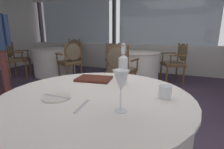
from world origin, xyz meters
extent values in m
plane|color=#47384C|center=(0.00, 0.00, 0.00)|extent=(13.09, 13.09, 0.00)
cube|color=silver|center=(0.00, 3.40, 0.42)|extent=(10.07, 0.12, 0.85)
cube|color=silver|center=(-3.16, 3.42, 1.60)|extent=(2.78, 0.02, 1.50)
cube|color=#333338|center=(-4.74, 3.40, 1.60)|extent=(0.08, 0.14, 1.50)
cube|color=silver|center=(0.00, 3.42, 1.60)|extent=(2.78, 0.02, 1.50)
cube|color=#333338|center=(-1.58, 3.40, 1.60)|extent=(0.08, 0.14, 1.50)
cylinder|color=white|center=(0.03, -0.79, 0.74)|extent=(1.27, 1.27, 0.02)
cylinder|color=white|center=(0.03, -0.79, 0.37)|extent=(1.23, 1.23, 0.73)
cylinder|color=silver|center=(-0.16, -0.95, 0.76)|extent=(0.18, 0.18, 0.01)
cube|color=silver|center=(-0.16, -0.95, 0.76)|extent=(0.20, 0.02, 0.00)
cube|color=silver|center=(0.06, -0.99, 0.75)|extent=(0.04, 0.18, 0.00)
cylinder|color=white|center=(0.12, -0.49, 0.86)|extent=(0.08, 0.08, 0.21)
cone|color=white|center=(0.12, -0.49, 0.98)|extent=(0.08, 0.08, 0.03)
cylinder|color=white|center=(0.12, -0.49, 1.02)|extent=(0.03, 0.03, 0.06)
sphere|color=silver|center=(0.12, -0.49, 1.06)|extent=(0.03, 0.03, 0.03)
cylinder|color=white|center=(0.27, -0.96, 0.75)|extent=(0.06, 0.06, 0.00)
cylinder|color=white|center=(0.27, -0.96, 0.81)|extent=(0.01, 0.01, 0.10)
cone|color=white|center=(0.27, -0.96, 0.91)|extent=(0.09, 0.09, 0.11)
cylinder|color=white|center=(0.47, -0.68, 0.79)|extent=(0.08, 0.08, 0.08)
cube|color=#512319|center=(-0.15, -0.48, 0.76)|extent=(0.33, 0.26, 0.02)
cylinder|color=white|center=(-0.42, 2.02, 0.74)|extent=(1.04, 1.04, 0.02)
cylinder|color=white|center=(-0.42, 2.02, 0.37)|extent=(1.01, 1.01, 0.73)
cube|color=brown|center=(-1.12, 2.51, 0.44)|extent=(0.64, 0.64, 0.05)
cube|color=#75664C|center=(-1.12, 2.51, 0.48)|extent=(0.59, 0.59, 0.04)
cylinder|color=brown|center=(-0.85, 2.56, 0.21)|extent=(0.04, 0.04, 0.41)
cylinder|color=brown|center=(-1.07, 2.23, 0.21)|extent=(0.04, 0.04, 0.41)
cylinder|color=brown|center=(-1.18, 2.79, 0.21)|extent=(0.04, 0.04, 0.41)
cylinder|color=brown|center=(-1.40, 2.46, 0.21)|extent=(0.04, 0.04, 0.41)
cylinder|color=brown|center=(-1.18, 2.79, 0.69)|extent=(0.04, 0.04, 0.45)
cylinder|color=brown|center=(-1.40, 2.46, 0.69)|extent=(0.04, 0.04, 0.45)
ellipsoid|color=#75664C|center=(-1.30, 2.63, 0.71)|extent=(0.26, 0.35, 0.38)
torus|color=brown|center=(-1.30, 2.63, 0.71)|extent=(0.25, 0.34, 0.39)
cube|color=brown|center=(-0.97, 2.70, 0.68)|extent=(0.32, 0.24, 0.03)
cylinder|color=brown|center=(-0.85, 2.62, 0.57)|extent=(0.03, 0.03, 0.22)
cube|color=brown|center=(-1.25, 2.29, 0.68)|extent=(0.32, 0.24, 0.03)
cylinder|color=brown|center=(-1.13, 2.21, 0.57)|extent=(0.03, 0.03, 0.22)
cube|color=brown|center=(-0.49, 1.17, 0.45)|extent=(0.50, 0.50, 0.05)
cube|color=#75664C|center=(-0.49, 1.17, 0.49)|extent=(0.46, 0.46, 0.04)
cylinder|color=brown|center=(-0.67, 1.38, 0.21)|extent=(0.04, 0.04, 0.42)
cylinder|color=brown|center=(-0.27, 1.35, 0.21)|extent=(0.04, 0.04, 0.42)
cylinder|color=brown|center=(-0.70, 0.98, 0.21)|extent=(0.04, 0.04, 0.42)
cylinder|color=brown|center=(-0.30, 0.95, 0.21)|extent=(0.04, 0.04, 0.42)
cylinder|color=brown|center=(-0.70, 0.98, 0.72)|extent=(0.04, 0.04, 0.50)
cylinder|color=brown|center=(-0.30, 0.95, 0.72)|extent=(0.04, 0.04, 0.50)
ellipsoid|color=#75664C|center=(-0.50, 0.95, 0.75)|extent=(0.39, 0.08, 0.42)
torus|color=brown|center=(-0.50, 0.95, 0.75)|extent=(0.43, 0.07, 0.43)
cube|color=brown|center=(-0.73, 1.21, 0.69)|extent=(0.07, 0.37, 0.03)
cylinder|color=brown|center=(-0.72, 1.35, 0.58)|extent=(0.03, 0.03, 0.22)
cube|color=brown|center=(-0.24, 1.17, 0.69)|extent=(0.07, 0.37, 0.03)
cylinder|color=brown|center=(-0.22, 1.31, 0.58)|extent=(0.03, 0.03, 0.22)
cube|color=brown|center=(0.36, 2.39, 0.45)|extent=(0.61, 0.61, 0.05)
cube|color=#75664C|center=(0.36, 2.39, 0.49)|extent=(0.56, 0.56, 0.04)
cylinder|color=brown|center=(0.26, 2.12, 0.21)|extent=(0.04, 0.04, 0.42)
cylinder|color=brown|center=(0.09, 2.49, 0.21)|extent=(0.04, 0.04, 0.42)
cylinder|color=brown|center=(0.62, 2.30, 0.21)|extent=(0.04, 0.04, 0.42)
cylinder|color=brown|center=(0.45, 2.66, 0.21)|extent=(0.04, 0.04, 0.42)
cylinder|color=brown|center=(0.62, 2.30, 0.71)|extent=(0.04, 0.04, 0.48)
cylinder|color=brown|center=(0.45, 2.66, 0.71)|extent=(0.04, 0.04, 0.48)
ellipsoid|color=#75664C|center=(0.55, 2.48, 0.73)|extent=(0.21, 0.37, 0.40)
torus|color=brown|center=(0.55, 2.48, 0.73)|extent=(0.21, 0.39, 0.41)
cube|color=brown|center=(0.45, 2.16, 0.69)|extent=(0.35, 0.19, 0.03)
cylinder|color=brown|center=(0.32, 2.10, 0.58)|extent=(0.03, 0.03, 0.22)
cube|color=brown|center=(0.23, 2.61, 0.69)|extent=(0.35, 0.19, 0.03)
cylinder|color=brown|center=(0.10, 2.55, 0.58)|extent=(0.03, 0.03, 0.22)
cylinder|color=white|center=(-2.83, 1.94, 0.74)|extent=(1.17, 1.17, 0.02)
cylinder|color=white|center=(-2.83, 1.94, 0.37)|extent=(1.14, 1.14, 0.73)
cube|color=brown|center=(-3.59, 1.41, 0.45)|extent=(0.64, 0.64, 0.05)
cube|color=#75664C|center=(-3.59, 1.41, 0.49)|extent=(0.59, 0.59, 0.04)
cylinder|color=brown|center=(-3.54, 1.68, 0.21)|extent=(0.04, 0.04, 0.42)
cylinder|color=brown|center=(-3.31, 1.36, 0.21)|extent=(0.04, 0.04, 0.42)
cylinder|color=brown|center=(-3.87, 1.46, 0.21)|extent=(0.04, 0.04, 0.42)
cylinder|color=brown|center=(-3.64, 1.13, 0.21)|extent=(0.04, 0.04, 0.42)
cylinder|color=brown|center=(-3.87, 1.46, 0.71)|extent=(0.04, 0.04, 0.46)
cylinder|color=brown|center=(-3.64, 1.13, 0.71)|extent=(0.04, 0.04, 0.46)
ellipsoid|color=#75664C|center=(-3.77, 1.28, 0.73)|extent=(0.26, 0.35, 0.39)
torus|color=brown|center=(-3.77, 1.28, 0.73)|extent=(0.26, 0.35, 0.40)
cube|color=brown|center=(-3.72, 1.62, 0.69)|extent=(0.32, 0.24, 0.03)
cylinder|color=brown|center=(-3.60, 1.70, 0.58)|extent=(0.03, 0.03, 0.22)
cube|color=brown|center=(-3.43, 1.21, 0.69)|extent=(0.32, 0.24, 0.03)
cylinder|color=brown|center=(-3.32, 1.29, 0.58)|extent=(0.03, 0.03, 0.22)
cube|color=brown|center=(-1.99, 1.54, 0.45)|extent=(0.61, 0.61, 0.05)
cube|color=#75664C|center=(-1.99, 1.54, 0.50)|extent=(0.56, 0.56, 0.04)
cylinder|color=brown|center=(-2.26, 1.45, 0.21)|extent=(0.04, 0.04, 0.43)
cylinder|color=brown|center=(-2.09, 1.81, 0.21)|extent=(0.04, 0.04, 0.43)
cylinder|color=brown|center=(-1.90, 1.28, 0.21)|extent=(0.04, 0.04, 0.43)
cylinder|color=brown|center=(-1.73, 1.64, 0.21)|extent=(0.04, 0.04, 0.43)
cylinder|color=brown|center=(-1.90, 1.28, 0.72)|extent=(0.04, 0.04, 0.48)
cylinder|color=brown|center=(-1.73, 1.64, 0.72)|extent=(0.04, 0.04, 0.48)
ellipsoid|color=#75664C|center=(-1.80, 1.45, 0.75)|extent=(0.21, 0.38, 0.41)
torus|color=brown|center=(-1.80, 1.45, 0.75)|extent=(0.21, 0.39, 0.42)
cube|color=brown|center=(-2.12, 1.33, 0.70)|extent=(0.35, 0.19, 0.03)
cylinder|color=brown|center=(-2.25, 1.39, 0.59)|extent=(0.03, 0.03, 0.22)
cube|color=brown|center=(-1.91, 1.78, 0.70)|extent=(0.35, 0.19, 0.03)
cylinder|color=brown|center=(-2.03, 1.84, 0.59)|extent=(0.03, 0.03, 0.22)
cube|color=brown|center=(-2.91, 2.86, 0.45)|extent=(0.50, 0.50, 0.05)
cube|color=#75664C|center=(-2.91, 2.86, 0.49)|extent=(0.46, 0.46, 0.04)
cylinder|color=brown|center=(-2.70, 2.68, 0.21)|extent=(0.04, 0.04, 0.42)
cylinder|color=brown|center=(-3.09, 2.64, 0.21)|extent=(0.04, 0.04, 0.42)
cylinder|color=brown|center=(-2.73, 3.07, 0.21)|extent=(0.04, 0.04, 0.42)
cylinder|color=brown|center=(-3.13, 3.04, 0.21)|extent=(0.04, 0.04, 0.42)
cylinder|color=brown|center=(-2.73, 3.07, 0.73)|extent=(0.04, 0.04, 0.52)
cylinder|color=brown|center=(-3.13, 3.04, 0.73)|extent=(0.04, 0.04, 0.52)
ellipsoid|color=#75664C|center=(-2.93, 3.07, 0.76)|extent=(0.39, 0.08, 0.44)
torus|color=brown|center=(-2.93, 3.07, 0.76)|extent=(0.45, 0.07, 0.45)
cube|color=brown|center=(-2.66, 2.86, 0.69)|extent=(0.07, 0.37, 0.03)
cylinder|color=brown|center=(-2.65, 2.72, 0.58)|extent=(0.03, 0.03, 0.22)
cube|color=brown|center=(-3.16, 2.82, 0.69)|extent=(0.07, 0.37, 0.03)
cylinder|color=brown|center=(-3.15, 2.68, 0.58)|extent=(0.03, 0.03, 0.22)
cylinder|color=brown|center=(-2.54, 0.28, 0.43)|extent=(0.13, 0.13, 0.86)
cylinder|color=#334770|center=(-2.44, 0.37, 1.22)|extent=(0.09, 0.09, 0.55)
camera|label=1|loc=(0.54, -1.70, 1.14)|focal=26.13mm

